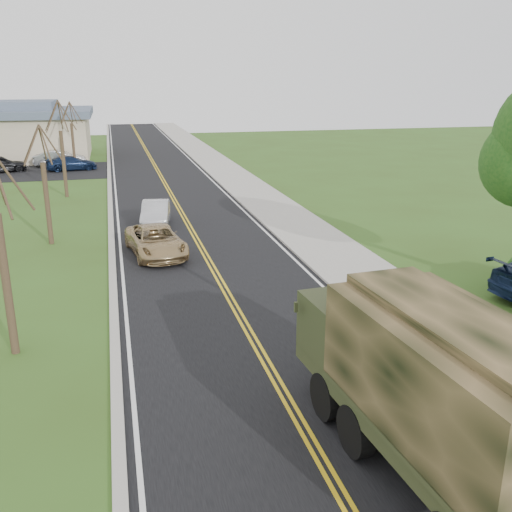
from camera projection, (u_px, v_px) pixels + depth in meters
name	position (u px, v px, depth m)	size (l,w,h in m)	color
road	(162.00, 178.00, 46.22)	(8.00, 120.00, 0.01)	black
curb_right	(212.00, 176.00, 47.17)	(0.30, 120.00, 0.12)	#9E998E
sidewalk_right	(233.00, 175.00, 47.58)	(3.20, 120.00, 0.10)	#9E998E
curb_left	(109.00, 180.00, 45.24)	(0.30, 120.00, 0.10)	#9E998E
bare_tree_a	(4.00, 268.00, 16.03)	(1.93, 2.26, 6.08)	#38281C
bare_tree_b	(46.00, 194.00, 27.18)	(1.83, 2.14, 5.73)	#38281C
bare_tree_c	(63.00, 156.00, 38.21)	(2.04, 2.39, 6.42)	#38281C
bare_tree_d	(73.00, 141.00, 49.38)	(1.88, 2.20, 5.91)	#38281C
military_truck	(430.00, 378.00, 11.22)	(3.09, 7.52, 3.66)	black
suv_champagne	(156.00, 241.00, 25.95)	(2.19, 4.74, 1.32)	tan
sedan_silver	(156.00, 214.00, 31.17)	(1.42, 4.08, 1.34)	#B6B6BB
lot_car_dark	(0.00, 164.00, 48.91)	(1.75, 4.35, 1.48)	black
lot_car_silver	(60.00, 158.00, 52.24)	(1.57, 4.50, 1.48)	#A9A9AD
lot_car_navy	(71.00, 163.00, 50.10)	(1.77, 4.36, 1.27)	#0F1C39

